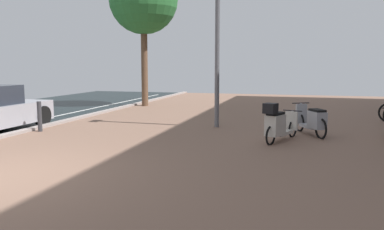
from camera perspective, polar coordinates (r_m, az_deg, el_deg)
name	(u,v)px	position (r m, az deg, el deg)	size (l,w,h in m)	color
ground	(61,186)	(6.62, -18.64, -9.82)	(21.00, 40.00, 0.13)	black
scooter_near	(278,124)	(9.75, 12.46, -1.28)	(0.92, 1.67, 1.02)	black
scooter_far	(312,121)	(10.91, 17.18, -0.79)	(0.91, 1.59, 0.85)	black
lamp_post	(217,28)	(11.85, 3.74, 12.57)	(0.20, 0.52, 5.30)	slate
street_tree	(143,0)	(18.24, -7.11, 16.33)	(3.08, 3.08, 6.31)	brown
bollard_far	(40,116)	(11.86, -21.38, -0.20)	(0.12, 0.12, 0.86)	#38383D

